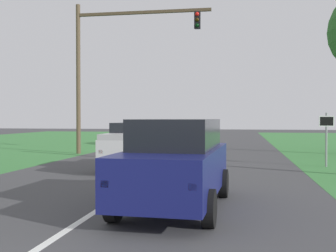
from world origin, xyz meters
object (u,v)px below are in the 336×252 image
Objects in this scene: traffic_light at (110,55)px; pickup_truck_lead at (138,145)px; keep_moving_sign at (326,132)px; red_suv_near at (177,162)px.

pickup_truck_lead is at bearing -63.97° from traffic_light.
pickup_truck_lead is 7.79m from keep_moving_sign.
traffic_light is (-3.26, 6.67, 4.57)m from pickup_truck_lead.
traffic_light is (-5.77, 13.24, 4.49)m from red_suv_near.
red_suv_near is at bearing -66.44° from traffic_light.
keep_moving_sign reaches higher than red_suv_near.
keep_moving_sign is at bearing 60.81° from red_suv_near.
pickup_truck_lead is at bearing 110.96° from red_suv_near.
pickup_truck_lead is (-2.52, 6.57, -0.09)m from red_suv_near.
red_suv_near is 7.04m from pickup_truck_lead.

